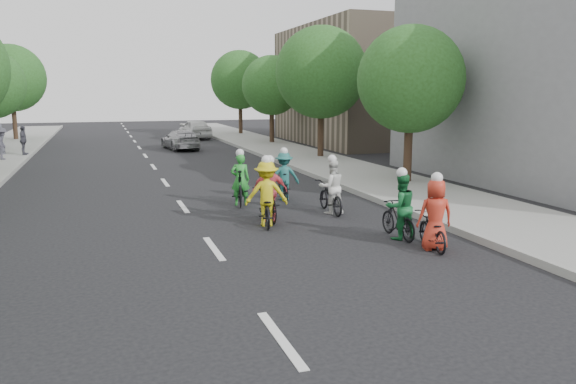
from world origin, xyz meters
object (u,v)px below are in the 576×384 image
cyclist_4 (331,193)px  follow_car_lead (181,140)px  cyclist_1 (399,212)px  spectator_1 (23,140)px  cyclist_0 (269,196)px  cyclist_5 (284,179)px  spectator_0 (2,144)px  cyclist_3 (434,223)px  cyclist_2 (240,185)px  follow_car_trail (195,129)px  cyclist_6 (266,200)px

cyclist_4 → follow_car_lead: bearing=-83.2°
cyclist_1 → spectator_1: size_ratio=1.10×
cyclist_0 → cyclist_1: bearing=133.8°
cyclist_5 → spectator_0: 17.45m
cyclist_3 → cyclist_5: bearing=-66.7°
cyclist_1 → cyclist_3: (0.26, -1.07, -0.04)m
cyclist_3 → spectator_1: size_ratio=1.11×
cyclist_2 → spectator_1: size_ratio=1.23×
cyclist_0 → cyclist_3: (2.68, -3.95, -0.06)m
cyclist_4 → cyclist_2: bearing=-40.5°
cyclist_4 → cyclist_5: bearing=-72.6°
cyclist_4 → follow_car_trail: size_ratio=0.41×
cyclist_3 → follow_car_trail: size_ratio=0.40×
cyclist_6 → spectator_1: (-8.07, 19.33, 0.25)m
cyclist_3 → cyclist_6: 4.50m
cyclist_1 → spectator_1: bearing=-64.5°
cyclist_2 → cyclist_3: bearing=126.1°
cyclist_6 → spectator_1: size_ratio=1.20×
follow_car_trail → spectator_1: size_ratio=2.75×
cyclist_3 → follow_car_lead: cyclist_3 is taller
cyclist_2 → follow_car_trail: size_ratio=0.45×
cyclist_0 → cyclist_1: 3.76m
follow_car_lead → spectator_1: bearing=4.7°
spectator_1 → cyclist_0: bearing=-152.6°
cyclist_6 → cyclist_5: bearing=-104.0°
cyclist_0 → cyclist_5: cyclist_0 is taller
cyclist_0 → follow_car_lead: size_ratio=0.44×
cyclist_1 → cyclist_2: bearing=-64.1°
cyclist_2 → spectator_1: cyclist_2 is taller
cyclist_1 → cyclist_3: cyclist_3 is taller
cyclist_4 → follow_car_lead: (-1.61, 20.26, -0.00)m
cyclist_0 → cyclist_4: (1.98, 0.34, -0.06)m
cyclist_2 → follow_car_lead: size_ratio=0.47×
follow_car_trail → follow_car_lead: bearing=68.3°
follow_car_trail → cyclist_5: bearing=80.8°
cyclist_6 → spectator_0: bearing=-51.7°
cyclist_4 → cyclist_5: (-0.66, 2.44, 0.06)m
cyclist_5 → follow_car_lead: size_ratio=0.41×
cyclist_0 → cyclist_4: 2.01m
follow_car_lead → spectator_0: (-9.43, -3.80, 0.35)m
cyclist_2 → follow_car_lead: bearing=-80.6°
cyclist_5 → follow_car_trail: size_ratio=0.40×
spectator_1 → cyclist_1: bearing=-150.1°
cyclist_0 → spectator_0: cyclist_0 is taller
cyclist_3 → cyclist_1: bearing=-64.3°
spectator_0 → cyclist_5: bearing=-144.6°
cyclist_2 → cyclist_6: (0.01, -2.93, 0.05)m
cyclist_1 → cyclist_5: 5.77m
cyclist_0 → spectator_1: 20.56m
follow_car_trail → spectator_0: bearing=39.0°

